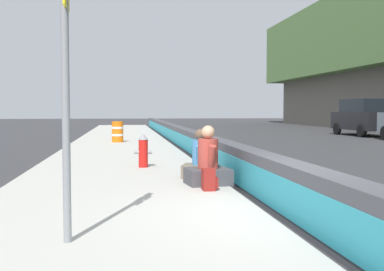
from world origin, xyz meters
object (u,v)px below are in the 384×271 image
Objects in this scene: seated_person_foreground at (208,166)px; construction_barrel at (118,132)px; seated_person_middle at (201,162)px; fire_hydrant at (143,150)px; backpack at (209,180)px; parked_car_midline at (363,117)px; route_sign_post at (66,58)px.

construction_barrel is at bearing 8.70° from seated_person_foreground.
seated_person_foreground is at bearing 179.93° from seated_person_middle.
fire_hydrant is at bearing -175.40° from construction_barrel.
construction_barrel is (13.49, 1.86, 0.28)m from backpack.
construction_barrel is (11.85, 1.96, 0.14)m from seated_person_middle.
fire_hydrant is 0.18× the size of parked_car_midline.
backpack is at bearing 171.55° from seated_person_foreground.
seated_person_foreground is 0.24× the size of parked_car_midline.
seated_person_foreground reaches higher than backpack.
fire_hydrant is 9.81m from construction_barrel.
route_sign_post is 4.32m from backpack.
seated_person_foreground is (3.90, -2.30, -1.70)m from route_sign_post.
parked_car_midline reaches higher than backpack.
fire_hydrant is 3.25m from seated_person_foreground.
parked_car_midline reaches higher than seated_person_foreground.
route_sign_post is 7.20m from fire_hydrant.
route_sign_post is 5.64m from seated_person_middle.
route_sign_post reaches higher than seated_person_foreground.
backpack is (-3.71, -1.07, -0.25)m from fire_hydrant.
seated_person_middle is 0.22× the size of parked_car_midline.
parked_car_midline reaches higher than seated_person_middle.
seated_person_middle is 1.13× the size of construction_barrel.
parked_car_midline is at bearing -69.01° from construction_barrel.
route_sign_post is at bearing 170.76° from fire_hydrant.
fire_hydrant is at bearing 29.52° from seated_person_middle.
construction_barrel is 16.10m from parked_car_midline.
route_sign_post reaches higher than fire_hydrant.
seated_person_foreground is 12.96m from construction_barrel.
seated_person_foreground is at bearing -158.83° from fire_hydrant.
seated_person_middle reaches higher than construction_barrel.
backpack is (3.22, -2.20, -1.88)m from route_sign_post.
fire_hydrant reaches higher than backpack.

